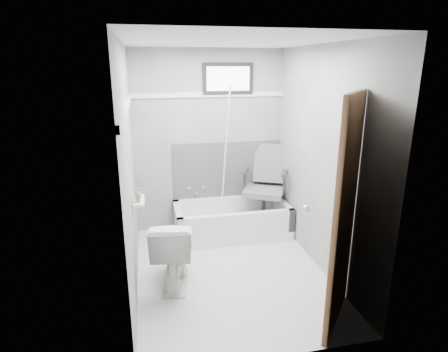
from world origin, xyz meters
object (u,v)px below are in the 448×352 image
object	(u,v)px
toilet	(173,251)
door	(395,228)
soap_bottle_a	(138,197)
bathtub	(232,220)
soap_bottle_b	(138,193)
office_chair	(264,186)

from	to	relation	value
toilet	door	size ratio (longest dim) A/B	0.37
soap_bottle_a	toilet	bearing A→B (deg)	-3.40
bathtub	soap_bottle_a	bearing A→B (deg)	-139.79
soap_bottle_b	toilet	bearing A→B (deg)	-26.43
office_chair	soap_bottle_b	distance (m)	1.88
toilet	door	xyz separation A→B (m)	(1.60, -1.20, 0.64)
bathtub	office_chair	xyz separation A→B (m)	(0.45, 0.05, 0.43)
bathtub	toilet	distance (m)	1.33
office_chair	toilet	xyz separation A→B (m)	(-1.30, -1.06, -0.28)
office_chair	soap_bottle_a	bearing A→B (deg)	-121.40
office_chair	door	bearing A→B (deg)	-56.49
door	soap_bottle_b	size ratio (longest dim) A/B	21.09
bathtub	office_chair	world-z (taller)	office_chair
bathtub	door	size ratio (longest dim) A/B	0.75
door	toilet	bearing A→B (deg)	143.09
door	office_chair	bearing A→B (deg)	97.58
bathtub	office_chair	size ratio (longest dim) A/B	1.44
toilet	soap_bottle_b	world-z (taller)	soap_bottle_b
door	soap_bottle_b	xyz separation A→B (m)	(-1.92, 1.36, -0.04)
bathtub	soap_bottle_a	size ratio (longest dim) A/B	14.02
door	soap_bottle_a	world-z (taller)	door
office_chair	soap_bottle_a	xyz separation A→B (m)	(-1.62, -1.04, 0.32)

